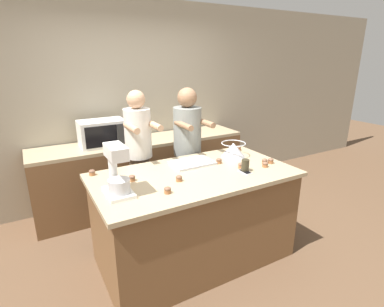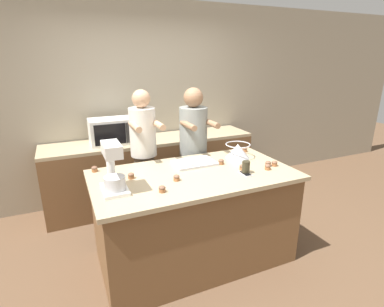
{
  "view_description": "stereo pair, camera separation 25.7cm",
  "coord_description": "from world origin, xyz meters",
  "px_view_note": "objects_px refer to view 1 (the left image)",
  "views": [
    {
      "loc": [
        -1.31,
        -2.27,
        1.97
      ],
      "look_at": [
        0.0,
        0.05,
        1.11
      ],
      "focal_mm": 28.0,
      "sensor_mm": 36.0,
      "label": 1
    },
    {
      "loc": [
        -1.08,
        -2.39,
        1.97
      ],
      "look_at": [
        0.0,
        0.05,
        1.11
      ],
      "focal_mm": 28.0,
      "sensor_mm": 36.0,
      "label": 2
    }
  ],
  "objects_px": {
    "cupcake_6": "(271,161)",
    "cupcake_7": "(239,148)",
    "cell_phone": "(245,172)",
    "drinking_glass": "(245,166)",
    "cupcake_5": "(168,190)",
    "cupcake_9": "(179,178)",
    "cupcake_3": "(241,165)",
    "cupcake_2": "(265,161)",
    "stand_mixer": "(117,173)",
    "cupcake_1": "(92,172)",
    "microwave_oven": "(102,133)",
    "cupcake_0": "(219,161)",
    "cupcake_8": "(132,178)",
    "cupcake_4": "(265,164)",
    "baking_tray": "(192,162)",
    "person_left": "(140,161)",
    "mixing_bowl": "(233,149)",
    "person_right": "(188,153)"
  },
  "relations": [
    {
      "from": "cupcake_0",
      "to": "cupcake_1",
      "type": "distance_m",
      "value": 1.24
    },
    {
      "from": "cupcake_5",
      "to": "cupcake_9",
      "type": "height_order",
      "value": "same"
    },
    {
      "from": "mixing_bowl",
      "to": "person_right",
      "type": "bearing_deg",
      "value": 122.17
    },
    {
      "from": "baking_tray",
      "to": "microwave_oven",
      "type": "distance_m",
      "value": 1.32
    },
    {
      "from": "microwave_oven",
      "to": "cell_phone",
      "type": "xyz_separation_m",
      "value": [
        0.94,
        -1.6,
        -0.14
      ]
    },
    {
      "from": "drinking_glass",
      "to": "cupcake_7",
      "type": "bearing_deg",
      "value": 57.3
    },
    {
      "from": "cupcake_6",
      "to": "cupcake_7",
      "type": "distance_m",
      "value": 0.52
    },
    {
      "from": "microwave_oven",
      "to": "cupcake_4",
      "type": "height_order",
      "value": "microwave_oven"
    },
    {
      "from": "cupcake_9",
      "to": "drinking_glass",
      "type": "bearing_deg",
      "value": -8.68
    },
    {
      "from": "cupcake_1",
      "to": "cupcake_9",
      "type": "distance_m",
      "value": 0.82
    },
    {
      "from": "mixing_bowl",
      "to": "drinking_glass",
      "type": "height_order",
      "value": "mixing_bowl"
    },
    {
      "from": "drinking_glass",
      "to": "cupcake_3",
      "type": "xyz_separation_m",
      "value": [
        0.02,
        0.09,
        -0.03
      ]
    },
    {
      "from": "mixing_bowl",
      "to": "cupcake_2",
      "type": "height_order",
      "value": "mixing_bowl"
    },
    {
      "from": "cupcake_6",
      "to": "cupcake_8",
      "type": "distance_m",
      "value": 1.41
    },
    {
      "from": "person_left",
      "to": "cupcake_6",
      "type": "bearing_deg",
      "value": -37.67
    },
    {
      "from": "cupcake_6",
      "to": "cupcake_7",
      "type": "bearing_deg",
      "value": 90.96
    },
    {
      "from": "mixing_bowl",
      "to": "cupcake_9",
      "type": "relative_size",
      "value": 4.67
    },
    {
      "from": "cell_phone",
      "to": "cupcake_3",
      "type": "height_order",
      "value": "cupcake_3"
    },
    {
      "from": "cupcake_7",
      "to": "cupcake_9",
      "type": "distance_m",
      "value": 1.13
    },
    {
      "from": "cupcake_2",
      "to": "cupcake_6",
      "type": "relative_size",
      "value": 1.0
    },
    {
      "from": "cupcake_7",
      "to": "cupcake_9",
      "type": "height_order",
      "value": "same"
    },
    {
      "from": "cupcake_0",
      "to": "cupcake_4",
      "type": "xyz_separation_m",
      "value": [
        0.34,
        -0.32,
        0.0
      ]
    },
    {
      "from": "cupcake_4",
      "to": "cupcake_8",
      "type": "xyz_separation_m",
      "value": [
        -1.26,
        0.32,
        0.0
      ]
    },
    {
      "from": "stand_mixer",
      "to": "cell_phone",
      "type": "bearing_deg",
      "value": -5.99
    },
    {
      "from": "person_left",
      "to": "cell_phone",
      "type": "xyz_separation_m",
      "value": [
        0.72,
        -0.93,
        0.05
      ]
    },
    {
      "from": "cupcake_6",
      "to": "drinking_glass",
      "type": "bearing_deg",
      "value": -172.32
    },
    {
      "from": "cupcake_5",
      "to": "cupcake_9",
      "type": "relative_size",
      "value": 1.0
    },
    {
      "from": "cupcake_0",
      "to": "cupcake_4",
      "type": "distance_m",
      "value": 0.46
    },
    {
      "from": "cupcake_0",
      "to": "cupcake_1",
      "type": "relative_size",
      "value": 1.0
    },
    {
      "from": "cupcake_4",
      "to": "cupcake_5",
      "type": "distance_m",
      "value": 1.1
    },
    {
      "from": "baking_tray",
      "to": "cupcake_0",
      "type": "xyz_separation_m",
      "value": [
        0.25,
        -0.12,
        0.01
      ]
    },
    {
      "from": "drinking_glass",
      "to": "cupcake_5",
      "type": "height_order",
      "value": "drinking_glass"
    },
    {
      "from": "cell_phone",
      "to": "drinking_glass",
      "type": "distance_m",
      "value": 0.06
    },
    {
      "from": "stand_mixer",
      "to": "microwave_oven",
      "type": "height_order",
      "value": "stand_mixer"
    },
    {
      "from": "cupcake_5",
      "to": "drinking_glass",
      "type": "bearing_deg",
      "value": 4.85
    },
    {
      "from": "cupcake_3",
      "to": "cupcake_6",
      "type": "bearing_deg",
      "value": -6.28
    },
    {
      "from": "microwave_oven",
      "to": "cupcake_5",
      "type": "relative_size",
      "value": 9.54
    },
    {
      "from": "person_left",
      "to": "cupcake_2",
      "type": "bearing_deg",
      "value": -38.66
    },
    {
      "from": "cupcake_3",
      "to": "cupcake_2",
      "type": "bearing_deg",
      "value": -3.81
    },
    {
      "from": "baking_tray",
      "to": "person_left",
      "type": "bearing_deg",
      "value": 129.42
    },
    {
      "from": "cupcake_0",
      "to": "cupcake_9",
      "type": "distance_m",
      "value": 0.61
    },
    {
      "from": "stand_mixer",
      "to": "baking_tray",
      "type": "distance_m",
      "value": 0.93
    },
    {
      "from": "cupcake_0",
      "to": "cupcake_5",
      "type": "bearing_deg",
      "value": -153.25
    },
    {
      "from": "stand_mixer",
      "to": "cupcake_1",
      "type": "bearing_deg",
      "value": 100.67
    },
    {
      "from": "cupcake_6",
      "to": "cupcake_7",
      "type": "xyz_separation_m",
      "value": [
        -0.01,
        0.52,
        0.0
      ]
    },
    {
      "from": "cell_phone",
      "to": "cupcake_6",
      "type": "distance_m",
      "value": 0.4
    },
    {
      "from": "person_left",
      "to": "cupcake_3",
      "type": "distance_m",
      "value": 1.11
    },
    {
      "from": "cupcake_4",
      "to": "stand_mixer",
      "type": "bearing_deg",
      "value": 175.7
    },
    {
      "from": "stand_mixer",
      "to": "cupcake_9",
      "type": "xyz_separation_m",
      "value": [
        0.54,
        -0.0,
        -0.15
      ]
    },
    {
      "from": "microwave_oven",
      "to": "cupcake_2",
      "type": "xyz_separation_m",
      "value": [
        1.27,
        -1.51,
        -0.12
      ]
    }
  ]
}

